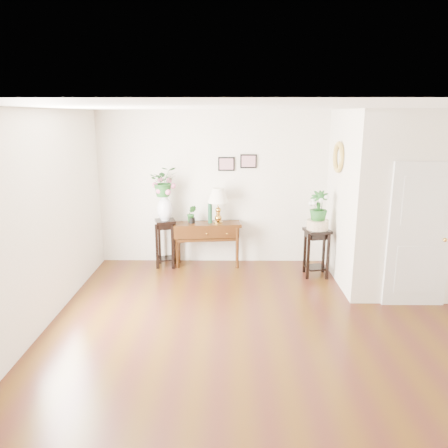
{
  "coord_description": "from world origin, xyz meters",
  "views": [
    {
      "loc": [
        -0.61,
        -5.21,
        2.71
      ],
      "look_at": [
        -0.68,
        1.3,
        1.08
      ],
      "focal_mm": 35.0,
      "sensor_mm": 36.0,
      "label": 1
    }
  ],
  "objects_px": {
    "console_table": "(207,244)",
    "table_lamp": "(218,204)",
    "plant_stand_b": "(316,253)",
    "plant_stand_a": "(166,243)"
  },
  "relations": [
    {
      "from": "plant_stand_a",
      "to": "plant_stand_b",
      "type": "bearing_deg",
      "value": -9.8
    },
    {
      "from": "plant_stand_a",
      "to": "plant_stand_b",
      "type": "relative_size",
      "value": 1.06
    },
    {
      "from": "table_lamp",
      "to": "plant_stand_b",
      "type": "distance_m",
      "value": 1.92
    },
    {
      "from": "plant_stand_a",
      "to": "plant_stand_b",
      "type": "height_order",
      "value": "plant_stand_a"
    },
    {
      "from": "plant_stand_b",
      "to": "table_lamp",
      "type": "bearing_deg",
      "value": 163.26
    },
    {
      "from": "console_table",
      "to": "plant_stand_a",
      "type": "bearing_deg",
      "value": 177.8
    },
    {
      "from": "console_table",
      "to": "table_lamp",
      "type": "xyz_separation_m",
      "value": [
        0.2,
        0.0,
        0.76
      ]
    },
    {
      "from": "table_lamp",
      "to": "plant_stand_b",
      "type": "relative_size",
      "value": 0.78
    },
    {
      "from": "table_lamp",
      "to": "plant_stand_b",
      "type": "xyz_separation_m",
      "value": [
        1.7,
        -0.51,
        -0.75
      ]
    },
    {
      "from": "console_table",
      "to": "plant_stand_b",
      "type": "xyz_separation_m",
      "value": [
        1.9,
        -0.51,
        0.01
      ]
    }
  ]
}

